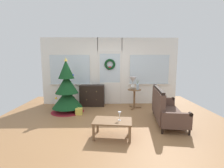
% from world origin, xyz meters
% --- Properties ---
extents(ground_plane, '(6.76, 6.76, 0.00)m').
position_xyz_m(ground_plane, '(0.00, 0.00, 0.00)').
color(ground_plane, '#996B42').
extents(back_wall_with_door, '(5.20, 0.19, 2.55)m').
position_xyz_m(back_wall_with_door, '(0.00, 2.08, 1.28)').
color(back_wall_with_door, white).
rests_on(back_wall_with_door, ground).
extents(christmas_tree, '(1.08, 1.08, 1.79)m').
position_xyz_m(christmas_tree, '(-1.42, 1.06, 0.68)').
color(christmas_tree, '#4C331E').
rests_on(christmas_tree, ground).
extents(dresser_cabinet, '(0.91, 0.46, 0.78)m').
position_xyz_m(dresser_cabinet, '(-0.67, 1.79, 0.39)').
color(dresser_cabinet, black).
rests_on(dresser_cabinet, ground).
extents(settee_sofa, '(0.91, 1.69, 0.96)m').
position_xyz_m(settee_sofa, '(1.48, 0.04, 0.38)').
color(settee_sofa, black).
rests_on(settee_sofa, ground).
extents(side_table, '(0.50, 0.48, 0.68)m').
position_xyz_m(side_table, '(0.86, 1.42, 0.49)').
color(side_table, brown).
rests_on(side_table, ground).
extents(table_lamp, '(0.28, 0.28, 0.44)m').
position_xyz_m(table_lamp, '(0.80, 1.46, 0.97)').
color(table_lamp, silver).
rests_on(table_lamp, side_table).
extents(flower_vase, '(0.11, 0.10, 0.35)m').
position_xyz_m(flower_vase, '(0.96, 1.36, 0.80)').
color(flower_vase, '#99ADBC').
rests_on(flower_vase, side_table).
extents(coffee_table, '(0.90, 0.63, 0.38)m').
position_xyz_m(coffee_table, '(0.03, -0.79, 0.33)').
color(coffee_table, brown).
rests_on(coffee_table, ground).
extents(wine_glass, '(0.08, 0.08, 0.20)m').
position_xyz_m(wine_glass, '(0.19, -0.79, 0.52)').
color(wine_glass, silver).
rests_on(wine_glass, coffee_table).
extents(gift_box, '(0.20, 0.18, 0.20)m').
position_xyz_m(gift_box, '(-0.99, 0.76, 0.10)').
color(gift_box, '#D8C64C').
rests_on(gift_box, ground).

